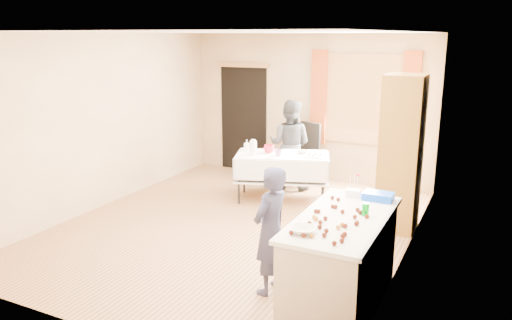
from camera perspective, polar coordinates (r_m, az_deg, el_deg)
The scene contains 29 objects.
floor at distance 6.95m, azimuth -2.32°, elevation -7.65°, with size 4.50×5.50×0.02m, color #9E7047.
ceiling at distance 6.46m, azimuth -2.55°, elevation 14.48°, with size 4.50×5.50×0.02m, color white.
wall_back at distance 9.07m, azimuth 6.00°, elevation 6.01°, with size 4.50×0.02×2.60m, color tan.
wall_front at distance 4.44m, azimuth -19.80°, elevation -3.35°, with size 4.50×0.02×2.60m, color tan.
wall_left at distance 7.90m, azimuth -17.01°, elevation 4.27°, with size 0.02×5.50×2.60m, color tan.
wall_right at distance 5.86m, azimuth 17.34°, elevation 0.98°, with size 0.02×5.50×2.60m, color tan.
window_frame at distance 8.71m, azimuth 12.16°, elevation 6.76°, with size 1.32×0.06×1.52m, color olive.
window_pane at distance 8.69m, azimuth 12.14°, elevation 6.75°, with size 1.20×0.02×1.40m, color white.
curtain_left at distance 8.88m, azimuth 7.17°, elevation 7.11°, with size 0.28×0.06×1.65m, color #953B17.
curtain_right at distance 8.50m, azimuth 17.19°, elevation 6.28°, with size 0.28×0.06×1.65m, color #953B17.
doorway at distance 9.61m, azimuth -1.41°, elevation 4.73°, with size 0.95×0.04×2.00m, color black.
door_lintel at distance 9.47m, azimuth -1.54°, elevation 10.80°, with size 1.05×0.06×0.08m, color olive.
cabinet at distance 6.87m, azimuth 16.25°, elevation 0.70°, with size 0.50×0.60×2.08m, color brown.
counter at distance 4.96m, azimuth 9.71°, elevation -11.35°, with size 0.78×1.64×0.91m.
party_table at distance 7.92m, azimuth 2.99°, elevation -1.44°, with size 1.63×1.20×0.75m.
chair at distance 8.83m, azimuth 5.39°, elevation -0.67°, with size 0.59×0.59×1.08m.
girl at distance 5.04m, azimuth 1.67°, elevation -8.08°, with size 0.40×0.53×1.33m, color #222441.
woman at distance 8.47m, azimuth 3.87°, elevation 1.77°, with size 0.77×0.62×1.52m, color black.
soda_can at distance 4.83m, azimuth 12.41°, elevation -5.53°, with size 0.07×0.07×0.12m, color #027E0F.
mixing_bowl at distance 4.35m, azimuth 5.41°, elevation -7.97°, with size 0.25×0.25×0.05m, color white.
foam_block at distance 5.35m, azimuth 11.06°, elevation -3.75°, with size 0.15×0.10×0.08m, color white.
blue_basket at distance 5.31m, azimuth 13.80°, elevation -4.05°, with size 0.30×0.20×0.08m, color blue.
pitcher at distance 7.75m, azimuth -0.32°, elevation 1.39°, with size 0.11×0.11×0.22m, color silver.
cup_red at distance 7.89m, azimuth 1.49°, elevation 1.27°, with size 0.22×0.22×0.13m, color red.
cup_rainbow at distance 7.69m, azimuth 2.57°, elevation 0.83°, with size 0.12×0.12×0.10m, color red.
small_bowl at distance 7.90m, azimuth 5.36°, elevation 0.93°, with size 0.20×0.20×0.05m, color white.
pastry_tray at distance 7.68m, azimuth 6.68°, elevation 0.42°, with size 0.28×0.20×0.02m, color white.
bottle at distance 8.03m, azimuth -1.06°, elevation 1.69°, with size 0.10×0.10×0.18m, color white.
cake_balls at distance 4.59m, azimuth 8.70°, elevation -6.92°, with size 0.52×1.15×0.04m.
Camera 1 is at (3.11, -5.66, 2.57)m, focal length 35.00 mm.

